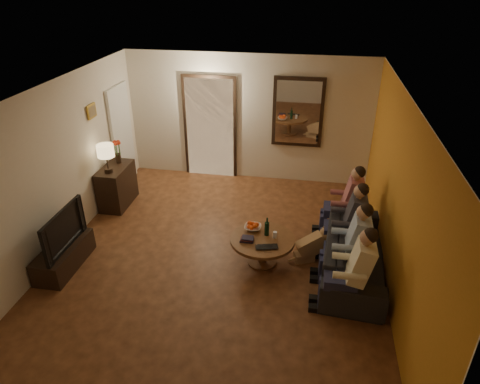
% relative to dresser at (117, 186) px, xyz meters
% --- Properties ---
extents(floor, '(5.00, 6.00, 0.01)m').
position_rel_dresser_xyz_m(floor, '(2.25, -1.37, -0.38)').
color(floor, '#472613').
rests_on(floor, ground).
extents(ceiling, '(5.00, 6.00, 0.01)m').
position_rel_dresser_xyz_m(ceiling, '(2.25, -1.37, 2.22)').
color(ceiling, white).
rests_on(ceiling, back_wall).
extents(back_wall, '(5.00, 0.02, 2.60)m').
position_rel_dresser_xyz_m(back_wall, '(2.25, 1.63, 0.92)').
color(back_wall, beige).
rests_on(back_wall, floor).
extents(front_wall, '(5.00, 0.02, 2.60)m').
position_rel_dresser_xyz_m(front_wall, '(2.25, -4.37, 0.92)').
color(front_wall, beige).
rests_on(front_wall, floor).
extents(left_wall, '(0.02, 6.00, 2.60)m').
position_rel_dresser_xyz_m(left_wall, '(-0.25, -1.37, 0.92)').
color(left_wall, beige).
rests_on(left_wall, floor).
extents(right_wall, '(0.02, 6.00, 2.60)m').
position_rel_dresser_xyz_m(right_wall, '(4.75, -1.37, 0.92)').
color(right_wall, beige).
rests_on(right_wall, floor).
extents(orange_accent, '(0.01, 6.00, 2.60)m').
position_rel_dresser_xyz_m(orange_accent, '(4.74, -1.37, 0.92)').
color(orange_accent, '#C17D21').
rests_on(orange_accent, right_wall).
extents(kitchen_doorway, '(1.00, 0.06, 2.10)m').
position_rel_dresser_xyz_m(kitchen_doorway, '(1.45, 1.61, 0.67)').
color(kitchen_doorway, '#FFE0A5').
rests_on(kitchen_doorway, floor).
extents(door_trim, '(1.12, 0.04, 2.22)m').
position_rel_dresser_xyz_m(door_trim, '(1.45, 1.60, 0.67)').
color(door_trim, black).
rests_on(door_trim, floor).
extents(fridge_glimpse, '(0.45, 0.03, 1.70)m').
position_rel_dresser_xyz_m(fridge_glimpse, '(1.70, 1.61, 0.52)').
color(fridge_glimpse, silver).
rests_on(fridge_glimpse, floor).
extents(mirror_frame, '(1.00, 0.05, 1.40)m').
position_rel_dresser_xyz_m(mirror_frame, '(3.25, 1.59, 1.12)').
color(mirror_frame, black).
rests_on(mirror_frame, back_wall).
extents(mirror_glass, '(0.86, 0.02, 1.26)m').
position_rel_dresser_xyz_m(mirror_glass, '(3.25, 1.56, 1.12)').
color(mirror_glass, white).
rests_on(mirror_glass, back_wall).
extents(white_door, '(0.06, 0.85, 2.04)m').
position_rel_dresser_xyz_m(white_door, '(-0.21, 0.93, 0.64)').
color(white_door, white).
rests_on(white_door, floor).
extents(framed_art, '(0.03, 0.28, 0.24)m').
position_rel_dresser_xyz_m(framed_art, '(-0.22, -0.07, 1.47)').
color(framed_art, '#B28C33').
rests_on(framed_art, left_wall).
extents(art_canvas, '(0.01, 0.22, 0.18)m').
position_rel_dresser_xyz_m(art_canvas, '(-0.21, -0.07, 1.47)').
color(art_canvas, brown).
rests_on(art_canvas, left_wall).
extents(dresser, '(0.45, 0.87, 0.77)m').
position_rel_dresser_xyz_m(dresser, '(0.00, 0.00, 0.00)').
color(dresser, black).
rests_on(dresser, floor).
extents(table_lamp, '(0.30, 0.30, 0.54)m').
position_rel_dresser_xyz_m(table_lamp, '(0.00, -0.22, 0.65)').
color(table_lamp, beige).
rests_on(table_lamp, dresser).
extents(flower_vase, '(0.14, 0.14, 0.44)m').
position_rel_dresser_xyz_m(flower_vase, '(0.00, 0.22, 0.60)').
color(flower_vase, red).
rests_on(flower_vase, dresser).
extents(tv_stand, '(0.45, 1.10, 0.37)m').
position_rel_dresser_xyz_m(tv_stand, '(0.00, -1.96, -0.20)').
color(tv_stand, black).
rests_on(tv_stand, floor).
extents(tv, '(1.06, 0.14, 0.61)m').
position_rel_dresser_xyz_m(tv, '(0.00, -1.96, 0.29)').
color(tv, black).
rests_on(tv, tv_stand).
extents(sofa, '(2.26, 1.03, 0.64)m').
position_rel_dresser_xyz_m(sofa, '(4.32, -1.29, -0.06)').
color(sofa, black).
rests_on(sofa, floor).
extents(person_a, '(0.60, 0.40, 1.20)m').
position_rel_dresser_xyz_m(person_a, '(4.22, -2.19, 0.22)').
color(person_a, tan).
rests_on(person_a, sofa).
extents(person_b, '(0.60, 0.40, 1.20)m').
position_rel_dresser_xyz_m(person_b, '(4.22, -1.59, 0.22)').
color(person_b, tan).
rests_on(person_b, sofa).
extents(person_c, '(0.60, 0.40, 1.20)m').
position_rel_dresser_xyz_m(person_c, '(4.22, -0.99, 0.22)').
color(person_c, tan).
rests_on(person_c, sofa).
extents(person_d, '(0.60, 0.40, 1.20)m').
position_rel_dresser_xyz_m(person_d, '(4.22, -0.39, 0.22)').
color(person_d, tan).
rests_on(person_d, sofa).
extents(dog, '(0.61, 0.43, 0.56)m').
position_rel_dresser_xyz_m(dog, '(3.67, -1.16, -0.10)').
color(dog, '#9E7349').
rests_on(dog, floor).
extents(coffee_table, '(1.18, 1.18, 0.45)m').
position_rel_dresser_xyz_m(coffee_table, '(2.94, -1.36, -0.16)').
color(coffee_table, brown).
rests_on(coffee_table, floor).
extents(bowl, '(0.26, 0.26, 0.06)m').
position_rel_dresser_xyz_m(bowl, '(2.76, -1.14, 0.10)').
color(bowl, white).
rests_on(bowl, coffee_table).
extents(oranges, '(0.20, 0.20, 0.08)m').
position_rel_dresser_xyz_m(oranges, '(2.76, -1.14, 0.17)').
color(oranges, '#E84B13').
rests_on(oranges, bowl).
extents(wine_bottle, '(0.07, 0.07, 0.31)m').
position_rel_dresser_xyz_m(wine_bottle, '(2.99, -1.26, 0.22)').
color(wine_bottle, black).
rests_on(wine_bottle, coffee_table).
extents(wine_glass, '(0.06, 0.06, 0.10)m').
position_rel_dresser_xyz_m(wine_glass, '(3.12, -1.31, 0.12)').
color(wine_glass, silver).
rests_on(wine_glass, coffee_table).
extents(book_stack, '(0.20, 0.15, 0.07)m').
position_rel_dresser_xyz_m(book_stack, '(2.72, -1.46, 0.10)').
color(book_stack, black).
rests_on(book_stack, coffee_table).
extents(laptop, '(0.37, 0.28, 0.03)m').
position_rel_dresser_xyz_m(laptop, '(3.04, -1.64, 0.08)').
color(laptop, black).
rests_on(laptop, coffee_table).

